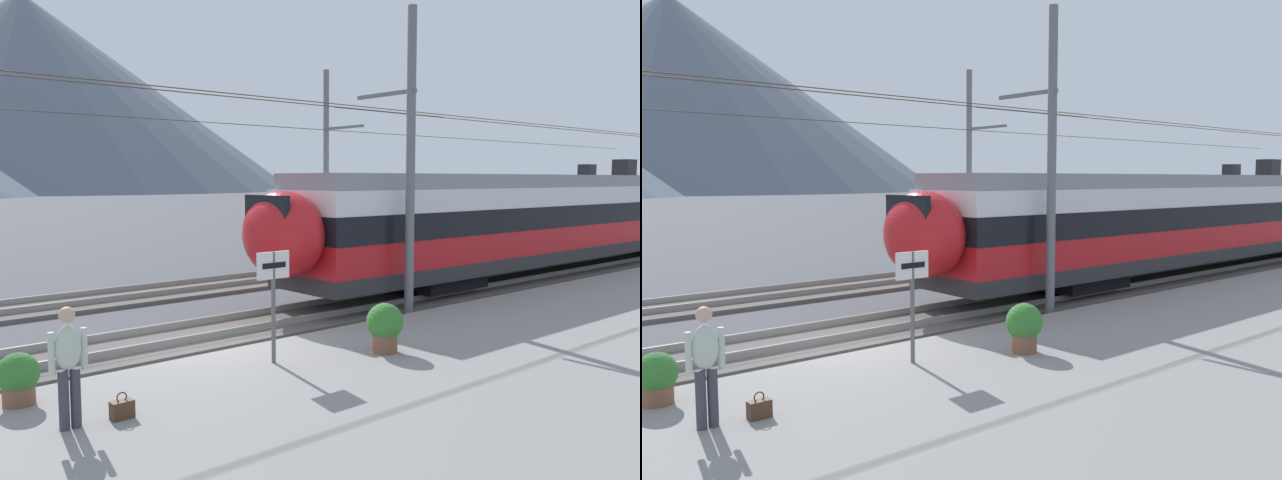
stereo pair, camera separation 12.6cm
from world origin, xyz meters
The scene contains 14 objects.
ground_plane centered at (0.00, 0.00, 0.00)m, with size 400.00×400.00×0.00m, color #4C4C51.
platform_slab centered at (0.00, -5.10, 0.15)m, with size 120.00×8.90×0.30m, color gray.
track_near centered at (0.00, 1.64, 0.07)m, with size 120.00×3.00×0.28m.
track_far centered at (0.00, 7.46, 0.07)m, with size 120.00×3.00×0.28m.
train_near_platform centered at (17.43, 1.64, 2.23)m, with size 29.76×2.87×4.27m.
train_far_track centered at (24.82, 7.46, 2.23)m, with size 33.65×2.96×4.27m.
catenary_mast_mid centered at (6.13, -0.04, 4.21)m, with size 44.12×2.11×8.10m.
catenary_mast_far_side centered at (11.72, 9.42, 4.29)m, with size 44.12×2.41×8.29m.
platform_sign centered at (0.29, -2.04, 1.82)m, with size 0.70×0.08×2.08m.
passenger_walking centered at (-3.74, -2.81, 1.24)m, with size 0.53×0.22×1.69m.
handbag_beside_passenger centered at (-3.05, -2.92, 0.43)m, with size 0.32×0.18×0.39m.
potted_plant_platform_edge centered at (2.39, -2.86, 0.85)m, with size 0.73×0.73×0.98m.
potted_plant_by_shelter centered at (-3.99, -1.34, 0.73)m, with size 0.63×0.63×0.80m.
mountain_central_peak centered at (60.93, 217.08, 32.08)m, with size 177.28×177.28×64.15m, color #515B6B.
Camera 1 is at (-6.77, -11.60, 3.70)m, focal length 36.66 mm.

